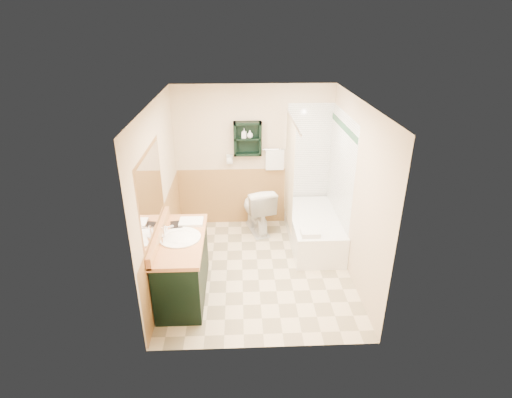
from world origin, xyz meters
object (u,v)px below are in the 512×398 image
(vanity, at_px, (183,266))
(toilet, at_px, (257,209))
(wall_shelf, at_px, (248,139))
(vanity_book, at_px, (170,219))
(hair_dryer, at_px, (230,159))
(soap_bottle_a, at_px, (244,136))
(bathtub, at_px, (314,230))
(soap_bottle_b, at_px, (250,135))

(vanity, xyz_separation_m, toilet, (1.04, 1.66, -0.02))
(wall_shelf, xyz_separation_m, vanity_book, (-1.06, -1.58, -0.61))
(hair_dryer, distance_m, soap_bottle_a, 0.47)
(bathtub, bearing_deg, soap_bottle_b, 143.94)
(hair_dryer, distance_m, vanity, 2.16)
(soap_bottle_b, bearing_deg, vanity_book, -124.86)
(wall_shelf, height_order, vanity_book, wall_shelf)
(wall_shelf, distance_m, vanity_book, 2.00)
(wall_shelf, bearing_deg, hair_dryer, 175.24)
(vanity_book, distance_m, soap_bottle_a, 1.98)
(hair_dryer, bearing_deg, vanity_book, -115.33)
(toilet, distance_m, soap_bottle_b, 1.24)
(soap_bottle_b, bearing_deg, soap_bottle_a, 180.00)
(bathtub, bearing_deg, soap_bottle_a, 146.35)
(toilet, bearing_deg, soap_bottle_a, -63.19)
(vanity_book, bearing_deg, soap_bottle_b, 46.21)
(soap_bottle_b, bearing_deg, vanity, -116.26)
(toilet, height_order, soap_bottle_a, soap_bottle_a)
(hair_dryer, bearing_deg, vanity, -107.21)
(wall_shelf, xyz_separation_m, toilet, (0.14, -0.23, -1.15))
(bathtub, distance_m, soap_bottle_b, 1.83)
(vanity, xyz_separation_m, soap_bottle_a, (0.84, 1.89, 1.18))
(bathtub, bearing_deg, vanity, -148.61)
(hair_dryer, xyz_separation_m, toilet, (0.44, -0.26, -0.80))
(wall_shelf, height_order, vanity, wall_shelf)
(bathtub, bearing_deg, vanity_book, -157.66)
(hair_dryer, distance_m, vanity_book, 1.80)
(wall_shelf, relative_size, vanity_book, 2.63)
(hair_dryer, xyz_separation_m, vanity_book, (-0.76, -1.61, -0.26))
(vanity_book, bearing_deg, soap_bottle_a, 48.54)
(soap_bottle_a, bearing_deg, vanity_book, -122.54)
(vanity, xyz_separation_m, bathtub, (1.92, 1.17, -0.17))
(toilet, xyz_separation_m, soap_bottle_b, (-0.11, 0.23, 1.21))
(bathtub, height_order, soap_bottle_a, soap_bottle_a)
(soap_bottle_a, relative_size, soap_bottle_b, 1.24)
(bathtub, relative_size, soap_bottle_a, 9.80)
(vanity_book, distance_m, soap_bottle_b, 2.03)
(vanity, bearing_deg, wall_shelf, 64.73)
(hair_dryer, xyz_separation_m, bathtub, (1.33, -0.75, -0.95))
(hair_dryer, bearing_deg, toilet, -29.96)
(wall_shelf, height_order, hair_dryer, wall_shelf)
(wall_shelf, distance_m, soap_bottle_a, 0.07)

